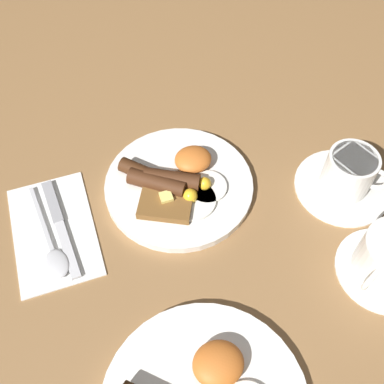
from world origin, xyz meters
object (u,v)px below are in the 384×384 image
(knife, at_px, (59,221))
(spoon, at_px, (53,254))
(teacup_near, at_px, (348,176))
(breakfast_plate_near, at_px, (177,184))

(knife, relative_size, spoon, 1.05)
(teacup_near, relative_size, knife, 0.84)
(knife, bearing_deg, breakfast_plate_near, 86.23)
(teacup_near, distance_m, knife, 0.48)
(breakfast_plate_near, distance_m, teacup_near, 0.29)
(knife, xyz_separation_m, spoon, (0.01, 0.06, 0.00))
(knife, distance_m, spoon, 0.06)
(breakfast_plate_near, xyz_separation_m, teacup_near, (-0.27, 0.08, 0.02))
(breakfast_plate_near, bearing_deg, spoon, 18.39)
(teacup_near, height_order, knife, teacup_near)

